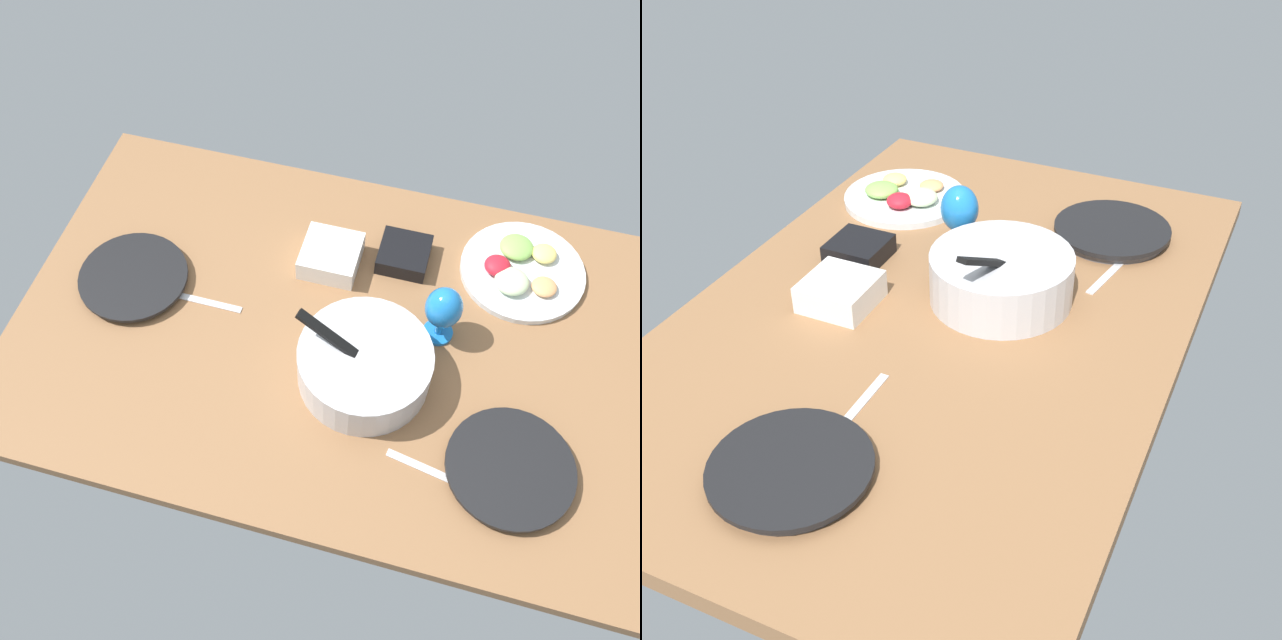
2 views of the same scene
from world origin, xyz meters
The scene contains 10 objects.
ground_plane centered at (0.00, 0.00, -2.00)cm, with size 160.00×104.00×4.00cm, color #8C603D.
dinner_plate_left centered at (-46.97, 25.24, 1.58)cm, with size 28.85×28.85×3.05cm.
dinner_plate_right centered at (54.28, -1.40, 1.38)cm, with size 28.38×28.38×2.65cm.
mixing_bowl centered at (-10.13, 10.43, 6.01)cm, with size 32.84×31.65×18.91cm.
fruit_platter centered at (-42.77, -30.66, 1.72)cm, with size 32.56×32.56×5.39cm.
hurricane_glass_blue centered at (-25.20, -6.48, 10.73)cm, with size 9.04×9.04×17.20cm.
square_bowl_white centered at (6.23, -20.76, 3.49)cm, with size 14.99×14.99×6.27cm.
square_bowl_black centered at (-12.20, -26.90, 2.68)cm, with size 13.14×13.14×4.81cm.
fork_by_left_plate centered at (-28.81, 29.45, 0.30)cm, with size 18.00×1.80×0.60cm, color silver.
fork_by_right_plate centered at (33.35, 0.44, 0.30)cm, with size 18.00×1.80×0.60cm, color silver.
Camera 2 is at (131.63, 65.26, 101.87)cm, focal length 46.13 mm.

